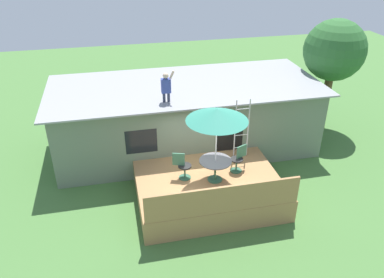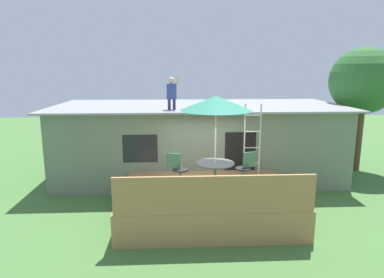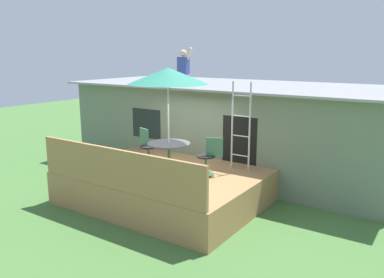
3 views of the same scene
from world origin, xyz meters
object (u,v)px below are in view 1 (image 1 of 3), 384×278
Objects in this scene: patio_umbrella at (217,115)px; step_ladder at (242,129)px; backyard_tree at (334,51)px; patio_chair_left at (183,166)px; person_figure at (166,85)px; patio_table at (215,165)px; patio_chair_right at (238,159)px.

patio_umbrella is 2.19m from step_ladder.
step_ladder is 5.91m from backyard_tree.
patio_umbrella is at bearing -0.00° from patio_chair_left.
person_figure is (-2.44, 1.02, 1.42)m from step_ladder.
patio_table is 1.07m from patio_chair_left.
patio_umbrella is at bearing -135.55° from step_ladder.
step_ladder is 3.01m from person_figure.
patio_table is at bearing -63.08° from person_figure.
patio_table is 0.99m from patio_chair_right.
backyard_tree is at bearing 33.49° from patio_table.
backyard_tree is (7.37, 1.83, 0.20)m from person_figure.
patio_table is at bearing -146.51° from backyard_tree.
patio_chair_left is at bearing 160.57° from patio_umbrella.
backyard_tree is at bearing 13.92° from person_figure.
backyard_tree reaches higher than patio_table.
person_figure is 3.49m from patio_chair_right.
person_figure is 1.21× the size of patio_chair_right.
step_ladder is 2.39× the size of patio_chair_right.
backyard_tree is (6.21, 4.11, 2.14)m from patio_table.
patio_chair_right is (0.91, 0.38, -1.89)m from patio_umbrella.
backyard_tree is (4.92, 2.85, 1.62)m from step_ladder.
backyard_tree is (5.30, 3.73, 2.27)m from patio_chair_right.
patio_chair_left is (-1.00, 0.35, -1.89)m from patio_umbrella.
patio_umbrella is at bearing -146.31° from patio_table.
patio_table is 0.47× the size of step_ladder.
patio_umbrella is 2.76× the size of patio_chair_right.
patio_umbrella is 2.76× the size of patio_chair_left.
person_figure reaches higher than patio_chair_left.
patio_table is 0.94× the size of person_figure.
patio_chair_left is at bearing -85.37° from person_figure.
backyard_tree reaches higher than patio_umbrella.
person_figure reaches higher than patio_table.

